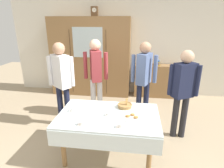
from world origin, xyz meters
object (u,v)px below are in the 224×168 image
(tea_cup_front_edge, at_px, (121,126))
(spoon_front_edge, at_px, (101,105))
(tea_cup_far_left, at_px, (73,110))
(person_beside_shelf, at_px, (96,71))
(tea_cup_far_right, at_px, (82,123))
(bookshelf_low, at_px, (156,81))
(pastry_plate, at_px, (132,117))
(book_stack, at_px, (157,63))
(bread_basket, at_px, (125,105))
(tea_cup_mid_left, at_px, (109,114))
(person_by_cabinet, at_px, (183,87))
(person_behind_table_right, at_px, (61,77))
(person_behind_table_left, at_px, (144,74))
(mantel_clock, at_px, (95,11))
(spoon_near_right, at_px, (151,110))
(dining_table, at_px, (108,122))
(wall_cabinet, at_px, (90,57))

(tea_cup_front_edge, relative_size, spoon_front_edge, 1.09)
(tea_cup_far_left, distance_m, person_beside_shelf, 1.27)
(spoon_front_edge, bearing_deg, tea_cup_far_right, -102.61)
(bookshelf_low, xyz_separation_m, pastry_plate, (-0.58, -2.66, 0.28))
(pastry_plate, bearing_deg, tea_cup_far_left, 174.62)
(book_stack, height_order, bread_basket, book_stack)
(tea_cup_mid_left, relative_size, spoon_front_edge, 1.09)
(person_by_cabinet, bearing_deg, pastry_plate, -139.14)
(person_behind_table_right, bearing_deg, person_by_cabinet, -2.68)
(tea_cup_far_left, relative_size, person_beside_shelf, 0.08)
(tea_cup_far_right, bearing_deg, person_behind_table_left, 61.30)
(bread_basket, bearing_deg, tea_cup_front_edge, -90.83)
(bread_basket, relative_size, person_behind_table_right, 0.14)
(mantel_clock, xyz_separation_m, tea_cup_far_left, (0.18, -2.53, -1.53))
(book_stack, relative_size, person_behind_table_right, 0.13)
(spoon_near_right, bearing_deg, tea_cup_far_left, -170.80)
(tea_cup_mid_left, height_order, bread_basket, bread_basket)
(spoon_front_edge, bearing_deg, person_behind_table_right, 151.05)
(person_behind_table_left, relative_size, person_behind_table_right, 0.99)
(bread_basket, bearing_deg, person_by_cabinet, 22.18)
(bookshelf_low, xyz_separation_m, person_beside_shelf, (-1.39, -1.35, 0.59))
(bread_basket, height_order, person_beside_shelf, person_beside_shelf)
(tea_cup_far_right, bearing_deg, person_by_cabinet, 33.85)
(pastry_plate, xyz_separation_m, person_beside_shelf, (-0.81, 1.32, 0.31))
(spoon_near_right, bearing_deg, bookshelf_low, 82.93)
(person_by_cabinet, bearing_deg, mantel_clock, 135.92)
(bread_basket, xyz_separation_m, person_by_cabinet, (0.97, 0.40, 0.22))
(bookshelf_low, bearing_deg, person_behind_table_right, -137.09)
(dining_table, bearing_deg, bookshelf_low, 70.51)
(wall_cabinet, distance_m, book_stack, 1.84)
(tea_cup_mid_left, xyz_separation_m, tea_cup_far_right, (-0.32, -0.32, -0.00))
(tea_cup_far_left, bearing_deg, mantel_clock, 94.12)
(wall_cabinet, height_order, tea_cup_far_left, wall_cabinet)
(dining_table, xyz_separation_m, tea_cup_far_left, (-0.56, 0.06, 0.13))
(tea_cup_mid_left, distance_m, person_behind_table_right, 1.34)
(tea_cup_far_right, relative_size, person_by_cabinet, 0.08)
(tea_cup_mid_left, bearing_deg, dining_table, -132.13)
(tea_cup_front_edge, xyz_separation_m, person_behind_table_right, (-1.25, 1.11, 0.28))
(wall_cabinet, height_order, person_behind_table_right, wall_cabinet)
(spoon_near_right, bearing_deg, wall_cabinet, 123.42)
(bookshelf_low, height_order, spoon_front_edge, bookshelf_low)
(pastry_plate, bearing_deg, book_stack, 77.67)
(tea_cup_front_edge, bearing_deg, bookshelf_low, 76.28)
(mantel_clock, height_order, person_behind_table_right, mantel_clock)
(tea_cup_front_edge, relative_size, person_behind_table_right, 0.08)
(mantel_clock, bearing_deg, bookshelf_low, 1.75)
(mantel_clock, relative_size, spoon_near_right, 2.02)
(spoon_near_right, distance_m, person_behind_table_right, 1.79)
(tea_cup_mid_left, distance_m, tea_cup_far_left, 0.57)
(book_stack, bearing_deg, bookshelf_low, 180.00)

